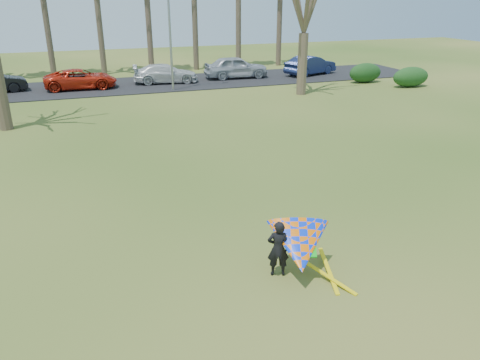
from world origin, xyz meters
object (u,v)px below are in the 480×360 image
object	(u,v)px
car_2	(81,79)
car_4	(236,67)
streetlight	(172,24)
car_3	(166,74)
car_5	(310,65)
kite_flyer	(298,246)

from	to	relation	value
car_2	car_4	distance (m)	11.88
streetlight	car_2	bearing A→B (deg)	156.72
car_3	car_5	size ratio (longest dim) A/B	1.02
kite_flyer	car_4	bearing A→B (deg)	74.18
car_2	car_3	size ratio (longest dim) A/B	1.03
car_4	car_5	distance (m)	6.38
car_3	kite_flyer	xyz separation A→B (m)	(-1.96, -26.84, 0.08)
car_3	kite_flyer	bearing A→B (deg)	-177.63
streetlight	car_4	distance (m)	7.44
streetlight	car_2	size ratio (longest dim) A/B	1.61
streetlight	car_2	world-z (taller)	streetlight
streetlight	car_5	bearing A→B (deg)	12.96
car_3	kite_flyer	world-z (taller)	kite_flyer
car_2	car_3	world-z (taller)	car_3
streetlight	car_3	xyz separation A→B (m)	(-0.07, 2.99, -3.71)
car_4	streetlight	bearing A→B (deg)	122.84
car_3	car_4	distance (m)	5.74
car_3	car_4	bearing A→B (deg)	-80.48
streetlight	car_3	distance (m)	4.76
kite_flyer	car_3	bearing A→B (deg)	85.83
streetlight	car_3	world-z (taller)	streetlight
car_3	car_4	xyz separation A→B (m)	(5.73, 0.30, 0.16)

